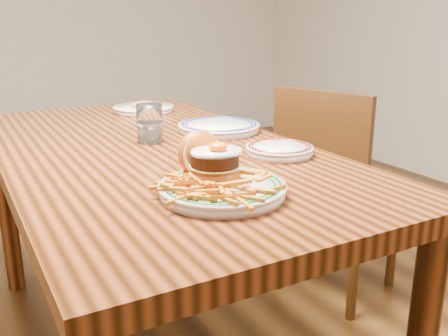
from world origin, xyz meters
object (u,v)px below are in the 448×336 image
table (152,174)px  main_plate (219,178)px  chair_right (332,189)px  side_plate (279,149)px

table → main_plate: 0.49m
table → chair_right: 0.81m
main_plate → side_plate: (0.30, 0.20, -0.02)m
table → chair_right: bearing=4.2°
table → side_plate: side_plate is taller
chair_right → side_plate: bearing=14.6°
chair_right → main_plate: size_ratio=3.04×
table → main_plate: (-0.02, -0.48, 0.12)m
table → main_plate: bearing=-93.0°
main_plate → table: bearing=85.8°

